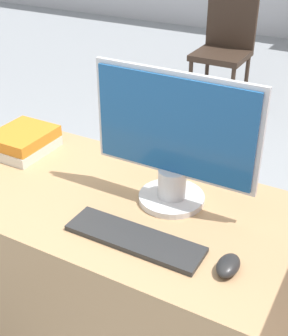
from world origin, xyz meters
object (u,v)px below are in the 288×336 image
object	(u,v)px
monitor	(174,140)
keyboard	(134,239)
book_stack	(23,141)
far_chair	(225,42)
mouse	(228,265)

from	to	relation	value
monitor	keyboard	xyz separation A→B (m)	(-0.00, -0.24, -0.21)
keyboard	book_stack	world-z (taller)	book_stack
monitor	far_chair	distance (m)	2.85
book_stack	far_chair	distance (m)	2.69
monitor	mouse	world-z (taller)	monitor
monitor	keyboard	distance (m)	0.32
book_stack	far_chair	bearing A→B (deg)	93.18
far_chair	monitor	bearing A→B (deg)	-125.16
mouse	monitor	bearing A→B (deg)	140.62
keyboard	mouse	xyz separation A→B (m)	(0.28, 0.01, 0.01)
mouse	book_stack	distance (m)	0.97
monitor	far_chair	xyz separation A→B (m)	(-0.80, 2.70, -0.45)
mouse	keyboard	bearing A→B (deg)	-177.59
monitor	book_stack	world-z (taller)	monitor
mouse	book_stack	world-z (taller)	book_stack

